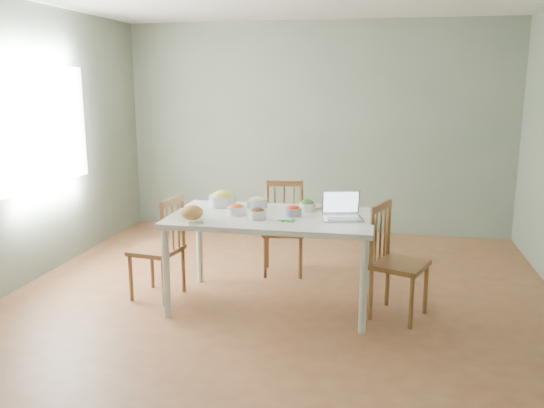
% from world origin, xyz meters
% --- Properties ---
extents(floor, '(5.00, 5.00, 0.00)m').
position_xyz_m(floor, '(0.00, 0.00, 0.00)').
color(floor, brown).
rests_on(floor, ground).
extents(wall_back, '(5.00, 0.00, 2.70)m').
position_xyz_m(wall_back, '(0.00, 2.50, 1.35)').
color(wall_back, gray).
rests_on(wall_back, ground).
extents(wall_front, '(5.00, 0.00, 2.70)m').
position_xyz_m(wall_front, '(0.00, -2.50, 1.35)').
color(wall_front, gray).
rests_on(wall_front, ground).
extents(wall_left, '(0.00, 5.00, 2.70)m').
position_xyz_m(wall_left, '(-2.50, 0.00, 1.35)').
color(wall_left, gray).
rests_on(wall_left, ground).
extents(window_left, '(0.04, 1.60, 1.20)m').
position_xyz_m(window_left, '(-2.48, 0.30, 1.50)').
color(window_left, white).
rests_on(window_left, ground).
extents(dining_table, '(1.74, 0.98, 0.82)m').
position_xyz_m(dining_table, '(-0.04, -0.18, 0.41)').
color(dining_table, white).
rests_on(dining_table, floor).
extents(chair_far, '(0.47, 0.45, 0.94)m').
position_xyz_m(chair_far, '(-0.09, 0.68, 0.47)').
color(chair_far, brown).
rests_on(chair_far, floor).
extents(chair_left, '(0.45, 0.47, 0.94)m').
position_xyz_m(chair_left, '(-1.11, -0.20, 0.47)').
color(chair_left, brown).
rests_on(chair_left, floor).
extents(chair_right, '(0.53, 0.54, 0.96)m').
position_xyz_m(chair_right, '(1.05, -0.23, 0.48)').
color(chair_right, brown).
rests_on(chair_right, floor).
extents(bread_boule, '(0.20, 0.20, 0.12)m').
position_xyz_m(bread_boule, '(-0.66, -0.47, 0.88)').
color(bread_boule, '#B37038').
rests_on(bread_boule, dining_table).
extents(butter_stick, '(0.12, 0.07, 0.03)m').
position_xyz_m(butter_stick, '(-0.58, -0.61, 0.83)').
color(butter_stick, beige).
rests_on(butter_stick, dining_table).
extents(bowl_squash, '(0.30, 0.30, 0.14)m').
position_xyz_m(bowl_squash, '(-0.56, 0.08, 0.89)').
color(bowl_squash, gold).
rests_on(bowl_squash, dining_table).
extents(bowl_carrot, '(0.21, 0.21, 0.09)m').
position_xyz_m(bowl_carrot, '(-0.35, -0.21, 0.86)').
color(bowl_carrot, orange).
rests_on(bowl_carrot, dining_table).
extents(bowl_onion, '(0.23, 0.23, 0.10)m').
position_xyz_m(bowl_onion, '(-0.23, 0.09, 0.87)').
color(bowl_onion, beige).
rests_on(bowl_onion, dining_table).
extents(bowl_mushroom, '(0.17, 0.17, 0.09)m').
position_xyz_m(bowl_mushroom, '(-0.13, -0.34, 0.87)').
color(bowl_mushroom, black).
rests_on(bowl_mushroom, dining_table).
extents(bowl_redpep, '(0.15, 0.15, 0.09)m').
position_xyz_m(bowl_redpep, '(0.14, -0.16, 0.86)').
color(bowl_redpep, red).
rests_on(bowl_redpep, dining_table).
extents(bowl_broccoli, '(0.18, 0.18, 0.09)m').
position_xyz_m(bowl_broccoli, '(0.23, 0.07, 0.86)').
color(bowl_broccoli, '#1E4610').
rests_on(bowl_broccoli, dining_table).
extents(flatbread, '(0.26, 0.26, 0.02)m').
position_xyz_m(flatbread, '(0.27, 0.19, 0.83)').
color(flatbread, '#C7B88D').
rests_on(flatbread, dining_table).
extents(basil_bunch, '(0.17, 0.17, 0.02)m').
position_xyz_m(basil_bunch, '(0.12, -0.35, 0.83)').
color(basil_bunch, '#1E6624').
rests_on(basil_bunch, dining_table).
extents(laptop, '(0.38, 0.33, 0.23)m').
position_xyz_m(laptop, '(0.57, -0.21, 0.93)').
color(laptop, silver).
rests_on(laptop, dining_table).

